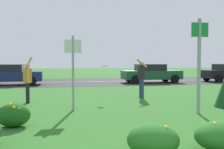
{
  "coord_description": "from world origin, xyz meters",
  "views": [
    {
      "loc": [
        -1.67,
        -2.42,
        1.62
      ],
      "look_at": [
        0.63,
        8.27,
        1.13
      ],
      "focal_mm": 44.63,
      "sensor_mm": 36.0,
      "label": 1
    }
  ],
  "objects_px": {
    "sign_post_by_roadside": "(199,57)",
    "frisbee_red": "(105,66)",
    "car_navy_center_left": "(9,75)",
    "car_dark_green_center_right": "(151,73)",
    "sign_post_near_path": "(73,65)",
    "person_thrower_orange_shirt": "(28,79)",
    "person_catcher_dark_shirt": "(142,76)"
  },
  "relations": [
    {
      "from": "person_thrower_orange_shirt",
      "to": "car_dark_green_center_right",
      "type": "xyz_separation_m",
      "value": [
        8.49,
        9.17,
        -0.21
      ]
    },
    {
      "from": "sign_post_near_path",
      "to": "car_navy_center_left",
      "type": "height_order",
      "value": "sign_post_near_path"
    },
    {
      "from": "sign_post_near_path",
      "to": "car_dark_green_center_right",
      "type": "bearing_deg",
      "value": 58.58
    },
    {
      "from": "person_thrower_orange_shirt",
      "to": "car_dark_green_center_right",
      "type": "height_order",
      "value": "person_thrower_orange_shirt"
    },
    {
      "from": "sign_post_by_roadside",
      "to": "person_catcher_dark_shirt",
      "type": "distance_m",
      "value": 4.22
    },
    {
      "from": "sign_post_by_roadside",
      "to": "car_navy_center_left",
      "type": "bearing_deg",
      "value": 120.46
    },
    {
      "from": "sign_post_near_path",
      "to": "sign_post_by_roadside",
      "type": "relative_size",
      "value": 0.84
    },
    {
      "from": "car_dark_green_center_right",
      "to": "sign_post_by_roadside",
      "type": "bearing_deg",
      "value": -103.65
    },
    {
      "from": "frisbee_red",
      "to": "sign_post_near_path",
      "type": "bearing_deg",
      "value": -124.18
    },
    {
      "from": "person_catcher_dark_shirt",
      "to": "car_navy_center_left",
      "type": "bearing_deg",
      "value": 129.04
    },
    {
      "from": "person_thrower_orange_shirt",
      "to": "car_dark_green_center_right",
      "type": "distance_m",
      "value": 12.5
    },
    {
      "from": "frisbee_red",
      "to": "car_dark_green_center_right",
      "type": "height_order",
      "value": "frisbee_red"
    },
    {
      "from": "sign_post_near_path",
      "to": "frisbee_red",
      "type": "xyz_separation_m",
      "value": [
        1.5,
        2.21,
        -0.05
      ]
    },
    {
      "from": "person_thrower_orange_shirt",
      "to": "car_dark_green_center_right",
      "type": "bearing_deg",
      "value": 47.21
    },
    {
      "from": "sign_post_by_roadside",
      "to": "car_dark_green_center_right",
      "type": "bearing_deg",
      "value": 76.35
    },
    {
      "from": "sign_post_by_roadside",
      "to": "person_thrower_orange_shirt",
      "type": "bearing_deg",
      "value": 147.14
    },
    {
      "from": "car_dark_green_center_right",
      "to": "person_thrower_orange_shirt",
      "type": "bearing_deg",
      "value": -132.79
    },
    {
      "from": "person_thrower_orange_shirt",
      "to": "car_navy_center_left",
      "type": "distance_m",
      "value": 9.4
    },
    {
      "from": "sign_post_near_path",
      "to": "car_navy_center_left",
      "type": "relative_size",
      "value": 0.55
    },
    {
      "from": "sign_post_near_path",
      "to": "person_thrower_orange_shirt",
      "type": "relative_size",
      "value": 1.36
    },
    {
      "from": "sign_post_near_path",
      "to": "car_dark_green_center_right",
      "type": "relative_size",
      "value": 0.55
    },
    {
      "from": "car_dark_green_center_right",
      "to": "sign_post_near_path",
      "type": "bearing_deg",
      "value": -121.42
    },
    {
      "from": "car_navy_center_left",
      "to": "sign_post_near_path",
      "type": "bearing_deg",
      "value": -71.9
    },
    {
      "from": "car_navy_center_left",
      "to": "car_dark_green_center_right",
      "type": "height_order",
      "value": "same"
    },
    {
      "from": "sign_post_by_roadside",
      "to": "person_thrower_orange_shirt",
      "type": "height_order",
      "value": "sign_post_by_roadside"
    },
    {
      "from": "sign_post_by_roadside",
      "to": "sign_post_near_path",
      "type": "bearing_deg",
      "value": 159.11
    },
    {
      "from": "car_navy_center_left",
      "to": "frisbee_red",
      "type": "bearing_deg",
      "value": -60.17
    },
    {
      "from": "sign_post_by_roadside",
      "to": "frisbee_red",
      "type": "height_order",
      "value": "sign_post_by_roadside"
    },
    {
      "from": "sign_post_by_roadside",
      "to": "frisbee_red",
      "type": "xyz_separation_m",
      "value": [
        -2.28,
        3.65,
        -0.32
      ]
    },
    {
      "from": "sign_post_by_roadside",
      "to": "person_catcher_dark_shirt",
      "type": "bearing_deg",
      "value": 97.13
    },
    {
      "from": "sign_post_near_path",
      "to": "person_catcher_dark_shirt",
      "type": "bearing_deg",
      "value": 39.31
    },
    {
      "from": "person_catcher_dark_shirt",
      "to": "car_navy_center_left",
      "type": "height_order",
      "value": "person_catcher_dark_shirt"
    }
  ]
}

